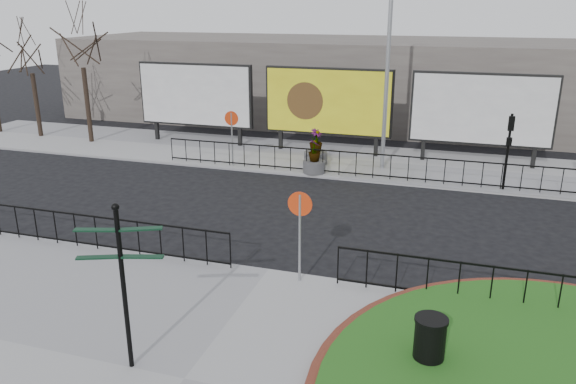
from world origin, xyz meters
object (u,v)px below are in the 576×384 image
at_px(billboard_mid, 328,102).
at_px(lamp_post, 388,60).
at_px(planter_a, 316,151).
at_px(fingerpost_sign, 122,272).
at_px(litter_bin, 429,342).
at_px(planter_b, 314,161).

distance_m(billboard_mid, lamp_post, 4.23).
bearing_deg(planter_a, fingerpost_sign, -88.92).
height_order(lamp_post, litter_bin, lamp_post).
relative_size(planter_a, planter_b, 1.09).
xyz_separation_m(fingerpost_sign, planter_b, (0.00, 14.35, -1.58)).
height_order(litter_bin, planter_b, planter_b).
relative_size(lamp_post, litter_bin, 8.37).
bearing_deg(planter_b, planter_a, 102.13).
distance_m(billboard_mid, litter_bin, 17.34).
bearing_deg(billboard_mid, planter_a, -90.00).
bearing_deg(billboard_mid, litter_bin, -69.62).
bearing_deg(lamp_post, planter_b, -149.42).
xyz_separation_m(fingerpost_sign, planter_a, (-0.30, 15.74, -1.53)).
bearing_deg(planter_a, litter_bin, -66.77).
distance_m(litter_bin, planter_a, 15.21).
bearing_deg(planter_b, lamp_post, 30.58).
height_order(lamp_post, planter_b, lamp_post).
xyz_separation_m(litter_bin, planter_b, (-5.70, 12.58, -0.03)).
bearing_deg(planter_a, planter_b, -77.87).
relative_size(billboard_mid, planter_a, 3.86).
distance_m(litter_bin, planter_b, 13.81).
xyz_separation_m(lamp_post, planter_b, (-2.71, -1.60, -4.18)).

